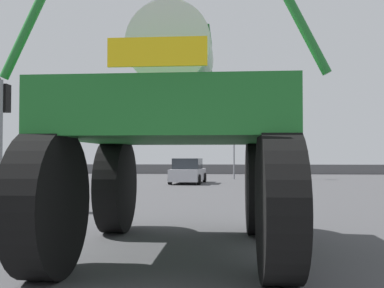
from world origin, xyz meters
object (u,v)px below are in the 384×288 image
(sedan_ahead, at_px, (188,172))
(traffic_signal_near_left, at_px, (4,116))
(traffic_signal_far_left, at_px, (234,144))
(traffic_signal_far_right, at_px, (300,146))
(oversize_sprayer, at_px, (177,133))

(sedan_ahead, distance_m, traffic_signal_near_left, 14.97)
(traffic_signal_far_left, bearing_deg, sedan_ahead, -118.55)
(sedan_ahead, height_order, traffic_signal_far_left, traffic_signal_far_left)
(traffic_signal_far_right, bearing_deg, oversize_sprayer, -103.91)
(traffic_signal_far_right, bearing_deg, traffic_signal_far_left, -179.95)
(traffic_signal_far_left, bearing_deg, oversize_sprayer, -93.30)
(traffic_signal_far_left, height_order, traffic_signal_far_right, traffic_signal_far_left)
(oversize_sprayer, height_order, traffic_signal_near_left, oversize_sprayer)
(oversize_sprayer, distance_m, traffic_signal_near_left, 7.81)
(traffic_signal_far_right, bearing_deg, sedan_ahead, -144.96)
(sedan_ahead, bearing_deg, traffic_signal_far_left, -24.47)
(sedan_ahead, height_order, traffic_signal_near_left, traffic_signal_near_left)
(traffic_signal_near_left, xyz_separation_m, traffic_signal_far_left, (7.20, 19.49, -0.25))
(sedan_ahead, distance_m, traffic_signal_far_right, 9.41)
(sedan_ahead, bearing_deg, traffic_signal_near_left, 167.19)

